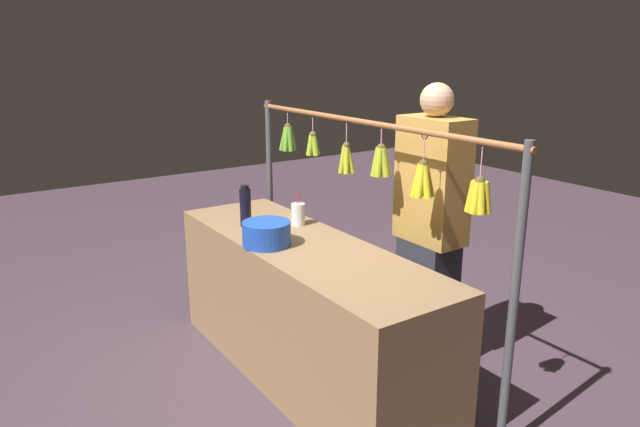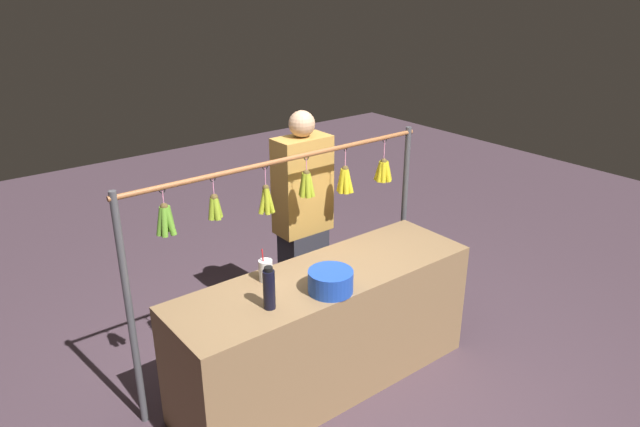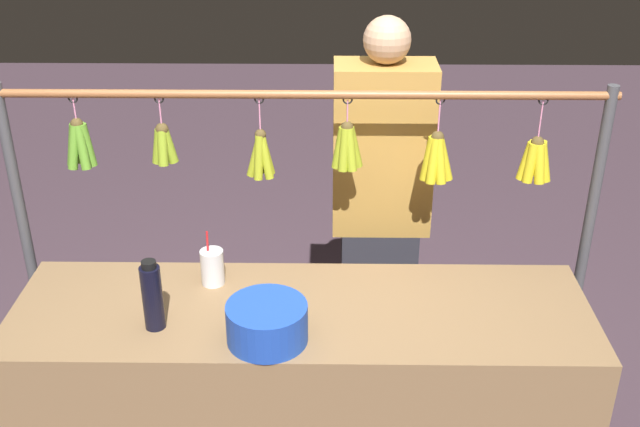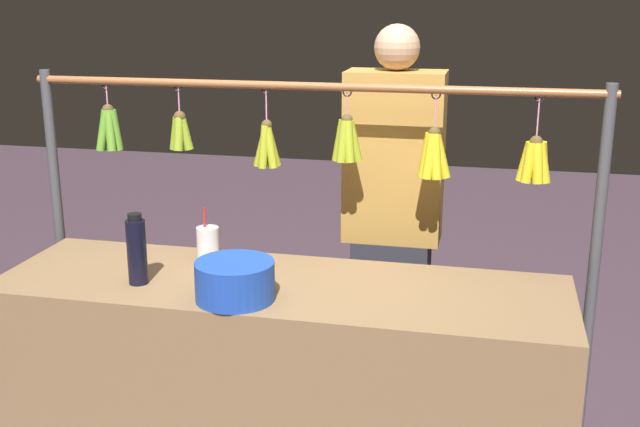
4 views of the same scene
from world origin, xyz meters
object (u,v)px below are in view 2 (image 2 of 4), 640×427
Objects in this scene: drink_cup at (266,270)px; water_bottle at (269,289)px; blue_bucket at (331,281)px; vendor_person at (303,226)px.

water_bottle is at bearing 60.58° from drink_cup.
blue_bucket is (-0.39, 0.07, -0.06)m from water_bottle.
water_bottle is 1.22× the size of drink_cup.
blue_bucket is at bearing 63.47° from vendor_person.
water_bottle is 0.96× the size of blue_bucket.
drink_cup is at bearing -119.42° from water_bottle.
drink_cup is 0.12× the size of vendor_person.
blue_bucket is 0.96m from vendor_person.
vendor_person is (-0.82, -0.78, -0.11)m from water_bottle.
drink_cup is (0.23, -0.36, 0.00)m from blue_bucket.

